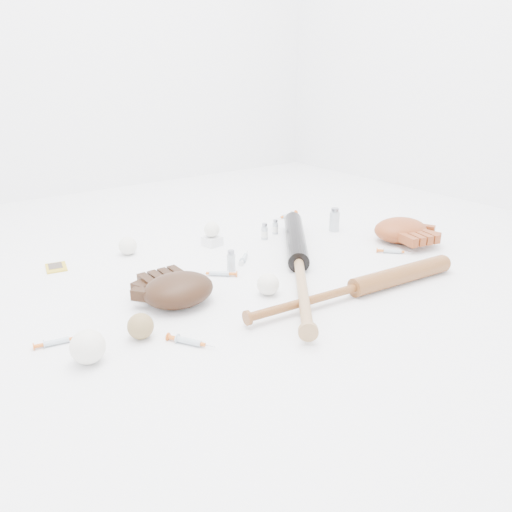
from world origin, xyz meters
TOP-DOWN VIEW (x-y plane):
  - bat_dark at (0.16, -0.08)m, footprint 0.68×0.84m
  - bat_wood at (0.17, -0.33)m, footprint 0.82×0.14m
  - glove_dark at (-0.28, -0.05)m, footprint 0.25×0.25m
  - glove_tan at (0.70, -0.07)m, footprint 0.31×0.31m
  - trading_card at (-0.50, 0.45)m, footprint 0.08×0.10m
  - pedestal at (0.07, 0.33)m, footprint 0.07×0.07m
  - baseball_on_pedestal at (0.07, 0.33)m, footprint 0.06×0.06m
  - baseball_left at (-0.60, -0.20)m, footprint 0.08×0.08m
  - baseball_upper at (-0.24, 0.43)m, footprint 0.07×0.07m
  - baseball_mid at (-0.03, -0.16)m, footprint 0.07×0.07m
  - baseball_aged at (-0.46, -0.17)m, footprint 0.07×0.07m
  - syringe_0 at (-0.37, -0.27)m, footprint 0.10×0.14m
  - syringe_1 at (-0.08, 0.06)m, footprint 0.13×0.11m
  - syringe_2 at (0.07, 0.12)m, footprint 0.12×0.11m
  - syringe_3 at (0.56, -0.15)m, footprint 0.11×0.12m
  - syringe_4 at (0.55, 0.45)m, footprint 0.15×0.05m
  - syringe_5 at (-0.64, -0.07)m, footprint 0.13×0.05m
  - vial_0 at (0.35, 0.29)m, footprint 0.02×0.02m
  - vial_1 at (0.27, 0.26)m, footprint 0.03×0.03m
  - vial_2 at (-0.02, 0.07)m, footprint 0.03×0.03m
  - vial_3 at (0.58, 0.17)m, footprint 0.04×0.04m

SIDE VIEW (x-z plane):
  - trading_card at x=-0.50m, z-range 0.00..0.01m
  - syringe_5 at x=-0.64m, z-range 0.00..0.02m
  - syringe_2 at x=0.07m, z-range 0.00..0.02m
  - syringe_3 at x=0.56m, z-range 0.00..0.02m
  - syringe_1 at x=-0.08m, z-range 0.00..0.02m
  - syringe_0 at x=-0.37m, z-range 0.00..0.02m
  - syringe_4 at x=0.55m, z-range 0.00..0.02m
  - pedestal at x=0.07m, z-range 0.00..0.03m
  - bat_wood at x=0.17m, z-range 0.00..0.06m
  - vial_0 at x=0.35m, z-range 0.00..0.06m
  - vial_1 at x=0.27m, z-range 0.00..0.07m
  - baseball_upper at x=-0.24m, z-range 0.00..0.07m
  - baseball_aged at x=-0.46m, z-range 0.00..0.07m
  - baseball_mid at x=-0.03m, z-range 0.00..0.07m
  - vial_2 at x=-0.02m, z-range 0.00..0.07m
  - bat_dark at x=0.16m, z-range 0.00..0.07m
  - baseball_left at x=-0.60m, z-range 0.00..0.08m
  - glove_dark at x=-0.28m, z-range 0.00..0.09m
  - glove_tan at x=0.70m, z-range 0.00..0.09m
  - vial_3 at x=0.58m, z-range 0.00..0.10m
  - baseball_on_pedestal at x=0.07m, z-range 0.03..0.10m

